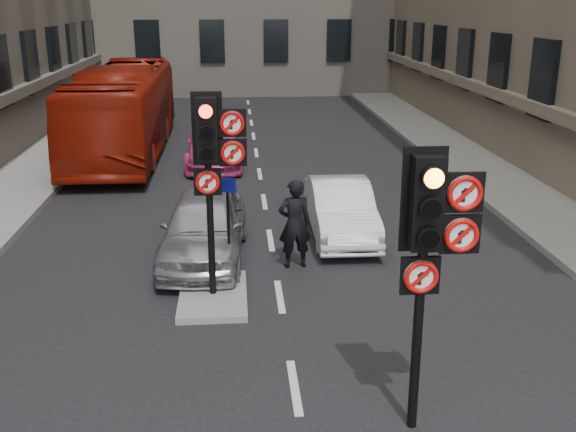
{
  "coord_description": "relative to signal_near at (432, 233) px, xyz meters",
  "views": [
    {
      "loc": [
        -0.75,
        -6.15,
        5.16
      ],
      "look_at": [
        -0.11,
        1.72,
        2.6
      ],
      "focal_mm": 42.0,
      "sensor_mm": 36.0,
      "label": 1
    }
  ],
  "objects": [
    {
      "name": "pavement_right",
      "position": [
        5.71,
        11.01,
        -2.5
      ],
      "size": [
        3.0,
        50.0,
        0.16
      ],
      "primitive_type": "cube",
      "color": "gray",
      "rests_on": "ground"
    },
    {
      "name": "centre_island",
      "position": [
        -2.69,
        4.01,
        -2.52
      ],
      "size": [
        1.2,
        2.0,
        0.12
      ],
      "primitive_type": "cube",
      "color": "gray",
      "rests_on": "ground"
    },
    {
      "name": "signal_near",
      "position": [
        0.0,
        0.0,
        0.0
      ],
      "size": [
        0.91,
        0.4,
        3.58
      ],
      "color": "black",
      "rests_on": "ground"
    },
    {
      "name": "signal_far",
      "position": [
        -2.6,
        4.0,
        0.12
      ],
      "size": [
        0.91,
        0.4,
        3.58
      ],
      "color": "black",
      "rests_on": "centre_island"
    },
    {
      "name": "car_silver",
      "position": [
        -2.9,
        6.01,
        -1.89
      ],
      "size": [
        1.9,
        4.17,
        1.39
      ],
      "primitive_type": "imported",
      "rotation": [
        0.0,
        0.0,
        -0.06
      ],
      "color": "#999AA0",
      "rests_on": "ground"
    },
    {
      "name": "car_white",
      "position": [
        0.12,
        7.21,
        -1.96
      ],
      "size": [
        1.38,
        3.8,
        1.25
      ],
      "primitive_type": "imported",
      "rotation": [
        0.0,
        0.0,
        -0.02
      ],
      "color": "white",
      "rests_on": "ground"
    },
    {
      "name": "car_pink",
      "position": [
        -2.86,
        14.42,
        -1.94
      ],
      "size": [
        1.81,
        4.41,
        1.28
      ],
      "primitive_type": "imported",
      "rotation": [
        0.0,
        0.0,
        -0.01
      ],
      "color": "#C43977",
      "rests_on": "ground"
    },
    {
      "name": "bus_red",
      "position": [
        -5.99,
        16.31,
        -1.08
      ],
      "size": [
        2.58,
        10.77,
        3.0
      ],
      "primitive_type": "imported",
      "rotation": [
        0.0,
        0.0,
        0.01
      ],
      "color": "maroon",
      "rests_on": "ground"
    },
    {
      "name": "motorcycle",
      "position": [
        -2.38,
        6.57,
        -2.06
      ],
      "size": [
        0.55,
        1.76,
        1.05
      ],
      "primitive_type": "imported",
      "rotation": [
        0.0,
        0.0,
        0.03
      ],
      "color": "black",
      "rests_on": "ground"
    },
    {
      "name": "motorcyclist",
      "position": [
        -1.09,
        5.44,
        -1.67
      ],
      "size": [
        0.71,
        0.51,
        1.82
      ],
      "primitive_type": "imported",
      "rotation": [
        0.0,
        0.0,
        3.26
      ],
      "color": "black",
      "rests_on": "ground"
    },
    {
      "name": "info_sign",
      "position": [
        -2.39,
        4.74,
        -1.21
      ],
      "size": [
        0.33,
        0.14,
        1.94
      ],
      "rotation": [
        0.0,
        0.0,
        -0.31
      ],
      "color": "black",
      "rests_on": "centre_island"
    }
  ]
}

